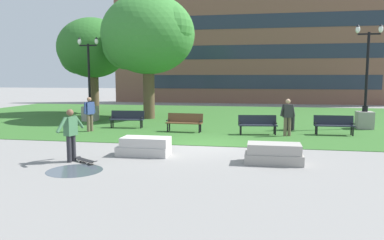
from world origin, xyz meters
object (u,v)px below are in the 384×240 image
(person_skateboarder, at_px, (71,132))
(park_bench_near_left, at_px, (127,118))
(concrete_block_center, at_px, (145,147))
(park_bench_near_right, at_px, (185,121))
(park_bench_far_right, at_px, (334,124))
(trash_bin, at_px, (290,121))
(park_bench_far_left, at_px, (258,123))
(person_bystander_far_lawn, at_px, (90,112))
(person_bystander_near_lawn, at_px, (288,115))
(concrete_block_left, at_px, (274,154))
(lamp_post_right, at_px, (90,104))
(lamp_post_left, at_px, (365,108))
(skateboard, at_px, (86,160))

(person_skateboarder, distance_m, park_bench_near_left, 8.02)
(concrete_block_center, height_order, park_bench_near_right, park_bench_near_right)
(park_bench_far_right, xyz_separation_m, trash_bin, (-1.91, 1.28, -0.04))
(person_skateboarder, height_order, park_bench_far_left, person_skateboarder)
(park_bench_near_right, distance_m, trash_bin, 5.41)
(park_bench_far_right, xyz_separation_m, person_bystander_far_lawn, (-11.76, -1.03, 0.44))
(person_bystander_near_lawn, distance_m, person_bystander_far_lawn, 9.59)
(concrete_block_left, bearing_deg, park_bench_near_left, 136.73)
(concrete_block_center, relative_size, park_bench_near_right, 0.99)
(concrete_block_left, distance_m, park_bench_far_right, 7.04)
(lamp_post_right, bearing_deg, concrete_block_center, -54.99)
(lamp_post_right, distance_m, person_bystander_far_lawn, 4.61)
(concrete_block_left, height_order, park_bench_near_left, park_bench_near_left)
(park_bench_far_right, height_order, lamp_post_left, lamp_post_left)
(park_bench_far_right, bearing_deg, person_skateboarder, -142.09)
(park_bench_far_right, distance_m, person_bystander_near_lawn, 2.35)
(concrete_block_left, bearing_deg, park_bench_near_right, 124.01)
(park_bench_near_left, relative_size, park_bench_far_left, 0.99)
(concrete_block_center, bearing_deg, person_bystander_far_lawn, 131.81)
(park_bench_far_right, bearing_deg, lamp_post_right, 167.10)
(park_bench_near_right, height_order, lamp_post_right, lamp_post_right)
(park_bench_near_left, relative_size, trash_bin, 1.91)
(concrete_block_left, distance_m, person_skateboarder, 6.53)
(trash_bin, bearing_deg, person_bystander_far_lawn, -166.83)
(park_bench_near_right, bearing_deg, person_skateboarder, -108.09)
(skateboard, relative_size, park_bench_near_right, 0.53)
(lamp_post_right, bearing_deg, skateboard, -65.23)
(person_bystander_far_lawn, bearing_deg, park_bench_far_right, 4.98)
(person_skateboarder, bearing_deg, park_bench_near_left, 97.33)
(lamp_post_right, height_order, person_bystander_near_lawn, lamp_post_right)
(park_bench_near_right, height_order, lamp_post_left, lamp_post_left)
(park_bench_near_right, distance_m, person_bystander_near_lawn, 4.96)
(concrete_block_left, relative_size, park_bench_far_left, 0.97)
(park_bench_near_left, xyz_separation_m, trash_bin, (8.50, 0.65, -0.04))
(lamp_post_left, distance_m, lamp_post_right, 15.72)
(park_bench_far_left, height_order, lamp_post_left, lamp_post_left)
(person_bystander_near_lawn, bearing_deg, concrete_block_left, -98.04)
(park_bench_far_left, relative_size, person_bystander_near_lawn, 1.08)
(lamp_post_left, bearing_deg, person_bystander_far_lawn, -165.75)
(concrete_block_center, height_order, concrete_block_left, same)
(park_bench_far_left, distance_m, lamp_post_right, 10.84)
(lamp_post_left, bearing_deg, park_bench_near_left, -171.58)
(park_bench_near_left, distance_m, trash_bin, 8.53)
(person_bystander_near_lawn, xyz_separation_m, person_bystander_far_lawn, (-9.59, -0.25, -0.00))
(park_bench_near_left, relative_size, lamp_post_left, 0.34)
(skateboard, relative_size, lamp_post_right, 0.19)
(concrete_block_center, distance_m, skateboard, 2.10)
(park_bench_near_left, bearing_deg, lamp_post_left, 8.42)
(person_bystander_near_lawn, relative_size, person_bystander_far_lawn, 1.00)
(concrete_block_center, bearing_deg, park_bench_far_left, 54.77)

